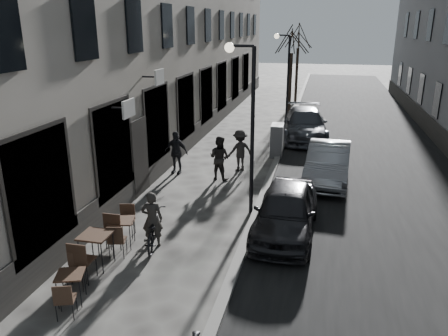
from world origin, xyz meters
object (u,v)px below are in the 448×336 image
at_px(tree_far, 299,37).
at_px(car_mid, 328,163).
at_px(car_near, 286,211).
at_px(car_far, 305,124).
at_px(utility_cabinet, 277,140).
at_px(tree_near, 292,40).
at_px(bistro_set_a, 71,285).
at_px(pedestrian_mid, 240,150).
at_px(bicycle, 153,229).
at_px(streetlamp_far, 285,70).
at_px(pedestrian_far, 176,152).
at_px(bistro_set_b, 96,247).
at_px(pedestrian_near, 219,158).
at_px(streetlamp_near, 247,112).
at_px(bistro_set_c, 122,230).

xyz_separation_m(tree_far, car_mid, (2.40, -17.54, -3.96)).
height_order(car_near, car_far, car_far).
relative_size(car_near, car_far, 0.79).
distance_m(utility_cabinet, car_mid, 3.57).
bearing_deg(tree_near, car_mid, -78.25).
xyz_separation_m(bistro_set_a, pedestrian_mid, (1.79, 9.34, 0.42)).
bearing_deg(car_near, bicycle, -154.51).
bearing_deg(streetlamp_far, pedestrian_far, -110.34).
distance_m(tree_near, pedestrian_mid, 11.73).
bearing_deg(tree_far, pedestrian_far, -100.67).
distance_m(bistro_set_b, car_mid, 9.16).
xyz_separation_m(streetlamp_far, pedestrian_near, (-1.50, -9.22, -2.33)).
distance_m(bistro_set_a, pedestrian_near, 8.27).
bearing_deg(bistro_set_b, tree_far, 83.66).
bearing_deg(car_mid, bistro_set_a, -117.01).
bearing_deg(car_mid, pedestrian_near, -166.87).
xyz_separation_m(streetlamp_near, car_far, (1.32, 9.66, -2.41)).
xyz_separation_m(streetlamp_far, tree_far, (0.07, 9.00, 1.50)).
height_order(bistro_set_b, car_far, car_far).
bearing_deg(car_far, bistro_set_c, -113.43).
relative_size(utility_cabinet, bicycle, 0.81).
bearing_deg(pedestrian_near, streetlamp_near, 135.95).
relative_size(bistro_set_a, bicycle, 0.79).
bearing_deg(car_far, utility_cabinet, -112.48).
relative_size(pedestrian_near, pedestrian_far, 0.99).
xyz_separation_m(bistro_set_c, utility_cabinet, (3.04, 9.14, 0.26)).
relative_size(pedestrian_near, car_far, 0.32).
height_order(pedestrian_far, car_mid, pedestrian_far).
height_order(tree_far, car_near, tree_far).
relative_size(bistro_set_c, car_far, 0.30).
bearing_deg(car_near, pedestrian_far, 138.85).
bearing_deg(bistro_set_b, bistro_set_a, -82.42).
xyz_separation_m(car_near, car_mid, (1.13, 4.65, 0.01)).
bearing_deg(streetlamp_near, tree_far, 89.80).
distance_m(tree_far, car_far, 12.06).
relative_size(streetlamp_near, pedestrian_near, 3.07).
relative_size(tree_far, pedestrian_mid, 3.46).
bearing_deg(tree_near, car_near, -85.52).
xyz_separation_m(tree_near, car_far, (1.24, -5.34, -3.92)).
height_order(bistro_set_b, pedestrian_near, pedestrian_near).
bearing_deg(utility_cabinet, pedestrian_near, -118.59).
distance_m(tree_far, car_mid, 18.14).
xyz_separation_m(bistro_set_c, car_far, (4.08, 12.53, 0.29)).
bearing_deg(pedestrian_mid, bicycle, 46.31).
bearing_deg(bistro_set_b, car_mid, 54.46).
height_order(tree_far, pedestrian_near, tree_far).
height_order(bistro_set_a, pedestrian_near, pedestrian_near).
bearing_deg(tree_far, streetlamp_near, -90.20).
bearing_deg(car_mid, pedestrian_mid, 175.05).
bearing_deg(pedestrian_far, tree_near, 79.05).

